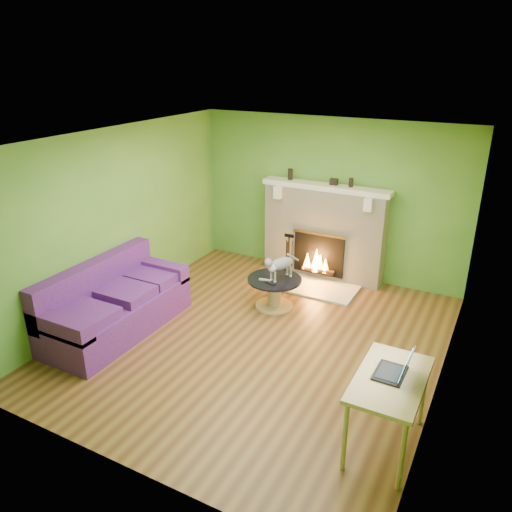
{
  "coord_description": "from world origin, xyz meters",
  "views": [
    {
      "loc": [
        2.63,
        -5.03,
        3.51
      ],
      "look_at": [
        -0.24,
        0.4,
        1.0
      ],
      "focal_mm": 35.0,
      "sensor_mm": 36.0,
      "label": 1
    }
  ],
  "objects_px": {
    "sofa": "(113,305)",
    "desk": "(390,386)",
    "cat": "(281,266)",
    "coffee_table": "(274,291)"
  },
  "relations": [
    {
      "from": "coffee_table",
      "to": "desk",
      "type": "xyz_separation_m",
      "value": [
        2.17,
        -2.05,
        0.42
      ]
    },
    {
      "from": "coffee_table",
      "to": "sofa",
      "type": "bearing_deg",
      "value": -135.76
    },
    {
      "from": "cat",
      "to": "sofa",
      "type": "bearing_deg",
      "value": -113.28
    },
    {
      "from": "coffee_table",
      "to": "desk",
      "type": "height_order",
      "value": "desk"
    },
    {
      "from": "sofa",
      "to": "desk",
      "type": "bearing_deg",
      "value": -6.84
    },
    {
      "from": "coffee_table",
      "to": "desk",
      "type": "relative_size",
      "value": 0.77
    },
    {
      "from": "desk",
      "to": "cat",
      "type": "distance_m",
      "value": 2.96
    },
    {
      "from": "sofa",
      "to": "desk",
      "type": "relative_size",
      "value": 2.0
    },
    {
      "from": "sofa",
      "to": "desk",
      "type": "height_order",
      "value": "sofa"
    },
    {
      "from": "desk",
      "to": "cat",
      "type": "relative_size",
      "value": 1.68
    }
  ]
}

